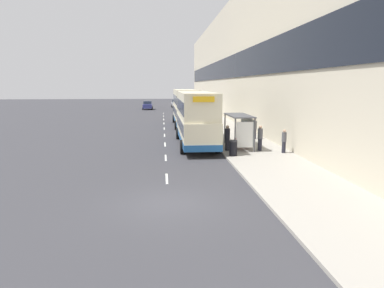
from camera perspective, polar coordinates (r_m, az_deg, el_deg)
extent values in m
plane|color=#38383D|center=(14.42, -4.01, -9.86)|extent=(220.00, 220.00, 0.00)
cube|color=#A39E93|center=(52.72, 2.35, 4.59)|extent=(5.00, 93.00, 0.14)
cube|color=beige|center=(53.26, 6.80, 13.17)|extent=(3.00, 93.00, 16.08)
cube|color=black|center=(52.93, 5.11, 12.35)|extent=(0.12, 89.28, 2.89)
cube|color=silver|center=(18.07, -4.22, -5.77)|extent=(0.12, 2.00, 0.01)
cube|color=silver|center=(23.16, -4.41, -2.29)|extent=(0.12, 2.00, 0.01)
cube|color=silver|center=(28.31, -4.52, -0.08)|extent=(0.12, 2.00, 0.01)
cube|color=silver|center=(33.49, -4.60, 1.46)|extent=(0.12, 2.00, 0.01)
cube|color=silver|center=(38.69, -4.66, 2.58)|extent=(0.12, 2.00, 0.01)
cube|color=silver|center=(43.90, -4.70, 3.43)|extent=(0.12, 2.00, 0.01)
cube|color=silver|center=(49.11, -4.74, 4.11)|extent=(0.12, 2.00, 0.01)
cube|color=silver|center=(54.33, -4.77, 4.65)|extent=(0.12, 2.00, 0.01)
cube|color=silver|center=(59.56, -4.79, 5.10)|extent=(0.12, 2.00, 0.01)
cube|color=#4C4C51|center=(26.18, 7.84, 4.74)|extent=(1.60, 4.20, 0.08)
cylinder|color=#4C4C51|center=(24.23, 7.20, 1.40)|extent=(0.10, 0.10, 2.40)
cylinder|color=#4C4C51|center=(28.12, 5.50, 2.59)|extent=(0.10, 0.10, 2.40)
cylinder|color=#4C4C51|center=(24.56, 10.40, 1.43)|extent=(0.10, 0.10, 2.40)
cylinder|color=#4C4C51|center=(28.40, 8.28, 2.61)|extent=(0.10, 0.10, 2.40)
cube|color=#99A8B2|center=(26.45, 9.21, 2.32)|extent=(0.04, 3.68, 1.92)
cube|color=white|center=(24.44, 8.78, 1.55)|extent=(1.19, 0.10, 1.82)
cube|color=maroon|center=(26.48, 8.26, 0.45)|extent=(0.36, 2.80, 0.08)
cube|color=beige|center=(27.52, 0.62, 2.66)|extent=(2.55, 10.56, 1.85)
cube|color=beige|center=(27.35, 0.63, 6.61)|extent=(2.50, 10.24, 1.95)
cube|color=#1E518C|center=(27.61, 0.62, 1.21)|extent=(2.58, 10.61, 0.45)
cube|color=#2D3847|center=(27.47, 0.62, 3.42)|extent=(2.58, 9.92, 0.81)
cube|color=#2D3847|center=(27.35, 0.63, 6.41)|extent=(2.55, 9.92, 0.94)
cube|color=yellow|center=(22.10, 1.97, 7.47)|extent=(1.40, 0.08, 0.36)
cylinder|color=black|center=(31.10, -2.37, 1.76)|extent=(0.30, 1.00, 1.00)
cylinder|color=black|center=(31.32, 2.30, 1.81)|extent=(0.30, 1.00, 1.00)
cylinder|color=black|center=(24.33, -1.63, -0.49)|extent=(0.30, 1.00, 1.00)
cylinder|color=black|center=(24.61, 4.31, -0.40)|extent=(0.30, 1.00, 1.00)
cube|color=beige|center=(41.08, -1.10, 5.02)|extent=(2.55, 11.18, 1.85)
cube|color=beige|center=(40.97, -1.11, 7.67)|extent=(2.50, 10.84, 1.95)
cube|color=#1E518C|center=(41.15, -1.10, 4.05)|extent=(2.58, 11.23, 0.45)
cube|color=#2D3847|center=(41.06, -1.10, 5.53)|extent=(2.58, 10.50, 0.81)
cube|color=#2D3847|center=(40.97, -1.11, 7.53)|extent=(2.55, 10.50, 0.94)
cube|color=yellow|center=(35.40, -0.50, 8.35)|extent=(1.40, 0.08, 0.36)
cylinder|color=black|center=(44.88, -3.05, 4.23)|extent=(0.30, 1.00, 1.00)
cylinder|color=black|center=(45.04, 0.20, 4.26)|extent=(0.30, 1.00, 1.00)
cylinder|color=black|center=(37.67, -2.67, 3.16)|extent=(0.30, 1.00, 1.00)
cylinder|color=black|center=(37.85, 1.19, 3.20)|extent=(0.30, 1.00, 1.00)
cube|color=navy|center=(69.61, -7.41, 6.29)|extent=(1.79, 3.81, 0.76)
cube|color=#2D3847|center=(69.76, -7.42, 6.87)|extent=(1.57, 1.83, 0.63)
cylinder|color=black|center=(68.43, -6.69, 5.92)|extent=(0.20, 0.60, 0.60)
cylinder|color=black|center=(68.50, -8.20, 5.89)|extent=(0.20, 0.60, 0.60)
cylinder|color=black|center=(70.78, -6.64, 6.05)|extent=(0.20, 0.60, 0.60)
cylinder|color=black|center=(70.86, -8.09, 6.02)|extent=(0.20, 0.60, 0.60)
cube|color=silver|center=(76.66, -2.71, 6.67)|extent=(1.80, 4.42, 0.75)
cube|color=#2D3847|center=(76.41, -2.71, 7.17)|extent=(1.58, 2.12, 0.62)
cylinder|color=black|center=(78.02, -3.42, 6.44)|extent=(0.20, 0.60, 0.60)
cylinder|color=black|center=(78.09, -2.09, 6.45)|extent=(0.20, 0.60, 0.60)
cylinder|color=black|center=(75.29, -3.36, 6.32)|extent=(0.20, 0.60, 0.60)
cylinder|color=black|center=(75.36, -1.98, 6.33)|extent=(0.20, 0.60, 0.60)
cube|color=#B7B799|center=(63.34, -2.27, 6.02)|extent=(1.73, 4.35, 0.76)
cube|color=#2D3847|center=(63.09, -2.27, 6.63)|extent=(1.52, 2.09, 0.62)
cylinder|color=black|center=(64.68, -3.09, 5.75)|extent=(0.20, 0.60, 0.60)
cylinder|color=black|center=(64.76, -1.56, 5.77)|extent=(0.20, 0.60, 0.60)
cylinder|color=black|center=(61.99, -3.01, 5.58)|extent=(0.20, 0.60, 0.60)
cylinder|color=black|center=(62.07, -1.41, 5.60)|extent=(0.20, 0.60, 0.60)
cylinder|color=#23232D|center=(24.87, 15.04, -0.52)|extent=(0.27, 0.27, 0.79)
cylinder|color=#4C4C51|center=(24.75, 15.11, 1.13)|extent=(0.33, 0.33, 0.66)
sphere|color=tan|center=(24.69, 15.16, 2.13)|extent=(0.21, 0.21, 0.21)
cylinder|color=#23232D|center=(30.76, 10.37, 1.65)|extent=(0.29, 0.29, 0.86)
cylinder|color=#4C4C51|center=(30.66, 10.42, 3.11)|extent=(0.36, 0.36, 0.72)
sphere|color=tan|center=(30.61, 10.44, 3.99)|extent=(0.23, 0.23, 0.23)
cylinder|color=#23232D|center=(29.00, 8.41, 1.10)|extent=(0.25, 0.25, 0.75)
cylinder|color=#4C4C51|center=(28.90, 8.44, 2.44)|extent=(0.31, 0.31, 0.62)
sphere|color=tan|center=(28.85, 8.46, 3.25)|extent=(0.20, 0.20, 0.20)
cylinder|color=#23232D|center=(25.31, 11.24, -0.10)|extent=(0.30, 0.30, 0.88)
cylinder|color=#4C4C51|center=(25.19, 11.30, 1.70)|extent=(0.36, 0.36, 0.73)
sphere|color=tan|center=(25.13, 11.34, 2.79)|extent=(0.24, 0.24, 0.24)
cylinder|color=#23232D|center=(25.00, 5.89, -0.08)|extent=(0.30, 0.30, 0.88)
cylinder|color=#26262D|center=(24.88, 5.92, 1.74)|extent=(0.36, 0.36, 0.73)
sphere|color=tan|center=(24.81, 5.94, 2.84)|extent=(0.24, 0.24, 0.24)
cylinder|color=black|center=(23.22, 6.88, -0.77)|extent=(0.52, 0.52, 0.95)
cylinder|color=#2D2D33|center=(23.13, 6.91, 0.51)|extent=(0.55, 0.55, 0.10)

